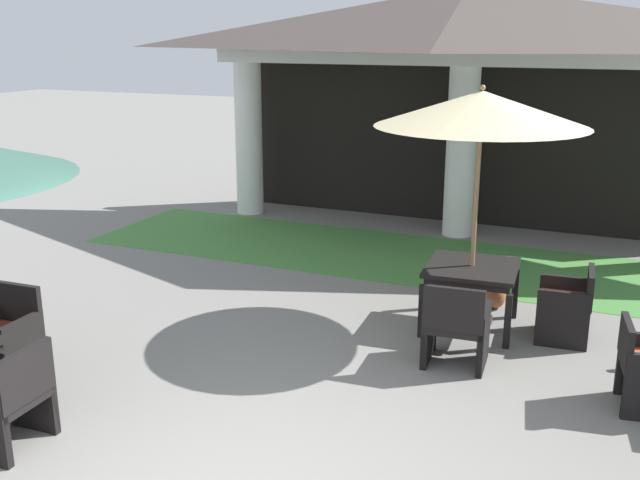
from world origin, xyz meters
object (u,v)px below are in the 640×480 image
Objects in this scene: patio_table_near_foreground at (472,274)px; terracotta_urn at (495,295)px; patio_chair_mid_right_north at (6,338)px; patio_chair_mid_right_east at (11,400)px; patio_umbrella_near_foreground at (481,111)px; patio_chair_near_foreground_east at (567,305)px; patio_chair_near_foreground_south at (456,327)px.

terracotta_urn is (0.16, 0.72, -0.48)m from patio_table_near_foreground.
patio_chair_mid_right_north reaches higher than patio_chair_mid_right_east.
patio_umbrella_near_foreground is 5.34m from patio_chair_mid_right_east.
patio_chair_mid_right_east is at bearing -125.65° from patio_umbrella_near_foreground.
patio_chair_near_foreground_south reaches higher than patio_chair_near_foreground_east.
patio_chair_mid_right_north is at bearing -141.47° from patio_table_near_foreground.
patio_chair_near_foreground_south reaches higher than terracotta_urn.
patio_table_near_foreground is 1.18× the size of patio_chair_near_foreground_south.
patio_chair_mid_right_east is (1.00, -0.92, -0.00)m from patio_chair_mid_right_north.
patio_chair_mid_right_north is (-3.88, -3.09, -0.23)m from patio_table_near_foreground.
terracotta_urn is (0.16, 0.72, -2.30)m from patio_umbrella_near_foreground.
patio_umbrella_near_foreground is at bearing 90.00° from patio_chair_near_foreground_east.
patio_chair_mid_right_north is 1.36m from patio_chair_mid_right_east.
patio_chair_near_foreground_east is (1.05, 0.08, -0.25)m from patio_table_near_foreground.
patio_umbrella_near_foreground is (0.00, 0.00, 1.83)m from patio_table_near_foreground.
patio_chair_near_foreground_east is (1.05, 0.08, -2.08)m from patio_umbrella_near_foreground.
patio_chair_mid_right_north is (-4.92, -3.17, 0.02)m from patio_chair_near_foreground_east.
patio_chair_mid_right_north is 2.20× the size of terracotta_urn.
patio_chair_mid_right_east is (-2.87, -4.00, -2.06)m from patio_umbrella_near_foreground.
patio_umbrella_near_foreground reaches higher than patio_chair_mid_right_north.
patio_chair_near_foreground_south is (-0.97, -1.13, 0.02)m from patio_chair_near_foreground_east.
patio_chair_near_foreground_east reaches higher than patio_table_near_foreground.
patio_table_near_foreground is 4.96m from patio_chair_mid_right_north.
patio_chair_near_foreground_east is 5.66m from patio_chair_mid_right_east.
terracotta_urn is at bearing 77.15° from patio_table_near_foreground.
patio_table_near_foreground is 4.93m from patio_chair_mid_right_east.
patio_table_near_foreground is 1.30× the size of patio_chair_near_foreground_east.
patio_umbrella_near_foreground is 3.03× the size of patio_chair_mid_right_north.
terracotta_urn is at bearing -139.22° from patio_chair_mid_right_north.
patio_chair_mid_right_east is (-2.87, -4.00, -0.23)m from patio_table_near_foreground.
patio_chair_near_foreground_east is at bearing -35.95° from terracotta_urn.
patio_chair_near_foreground_south is (0.08, -1.05, -0.23)m from patio_table_near_foreground.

